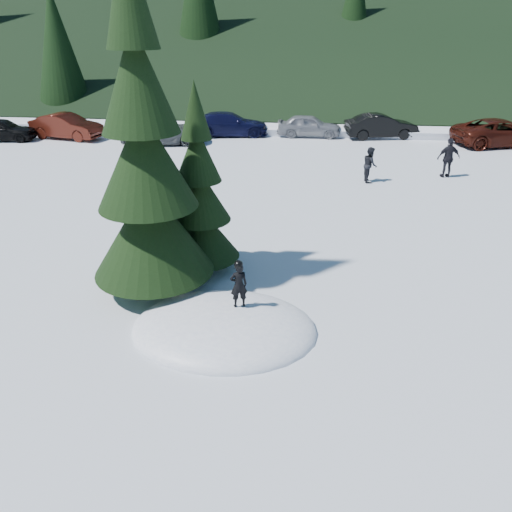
# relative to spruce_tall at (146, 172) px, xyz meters

# --- Properties ---
(ground) EXTENTS (200.00, 200.00, 0.00)m
(ground) POSITION_rel_spruce_tall_xyz_m (2.20, -1.80, -3.32)
(ground) COLOR white
(ground) RESTS_ON ground
(snow_mound) EXTENTS (4.48, 3.52, 0.96)m
(snow_mound) POSITION_rel_spruce_tall_xyz_m (2.20, -1.80, -3.32)
(snow_mound) COLOR white
(snow_mound) RESTS_ON ground
(spruce_tall) EXTENTS (3.20, 3.20, 8.60)m
(spruce_tall) POSITION_rel_spruce_tall_xyz_m (0.00, 0.00, 0.00)
(spruce_tall) COLOR black
(spruce_tall) RESTS_ON ground
(spruce_short) EXTENTS (2.20, 2.20, 5.37)m
(spruce_short) POSITION_rel_spruce_tall_xyz_m (1.00, 1.40, -1.22)
(spruce_short) COLOR black
(spruce_short) RESTS_ON ground
(child_skier) EXTENTS (0.48, 0.40, 1.14)m
(child_skier) POSITION_rel_spruce_tall_xyz_m (2.52, -1.45, -2.27)
(child_skier) COLOR black
(child_skier) RESTS_ON snow_mound
(adult_0) EXTENTS (0.68, 0.83, 1.59)m
(adult_0) POSITION_rel_spruce_tall_xyz_m (6.72, 10.95, -2.53)
(adult_0) COLOR black
(adult_0) RESTS_ON ground
(adult_1) EXTENTS (1.14, 0.66, 1.83)m
(adult_1) POSITION_rel_spruce_tall_xyz_m (10.42, 12.10, -2.40)
(adult_1) COLOR black
(adult_1) RESTS_ON ground
(car_0) EXTENTS (4.19, 2.15, 1.36)m
(car_0) POSITION_rel_spruce_tall_xyz_m (-14.86, 17.13, -2.64)
(car_0) COLOR black
(car_0) RESTS_ON ground
(car_1) EXTENTS (4.81, 2.51, 1.51)m
(car_1) POSITION_rel_spruce_tall_xyz_m (-11.15, 18.14, -2.57)
(car_1) COLOR #3E120B
(car_1) RESTS_ON ground
(car_2) EXTENTS (5.46, 3.38, 1.41)m
(car_2) POSITION_rel_spruce_tall_xyz_m (-4.81, 17.49, -2.61)
(car_2) COLOR #424548
(car_2) RESTS_ON ground
(car_3) EXTENTS (5.29, 2.84, 1.46)m
(car_3) POSITION_rel_spruce_tall_xyz_m (-1.28, 20.16, -2.59)
(car_3) COLOR black
(car_3) RESTS_ON ground
(car_4) EXTENTS (4.03, 1.67, 1.37)m
(car_4) POSITION_rel_spruce_tall_xyz_m (3.81, 20.46, -2.64)
(car_4) COLOR gray
(car_4) RESTS_ON ground
(car_5) EXTENTS (4.68, 2.46, 1.47)m
(car_5) POSITION_rel_spruce_tall_xyz_m (8.29, 20.52, -2.59)
(car_5) COLOR black
(car_5) RESTS_ON ground
(car_6) EXTENTS (6.01, 3.95, 1.53)m
(car_6) POSITION_rel_spruce_tall_xyz_m (15.02, 19.25, -2.55)
(car_6) COLOR #37110A
(car_6) RESTS_ON ground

